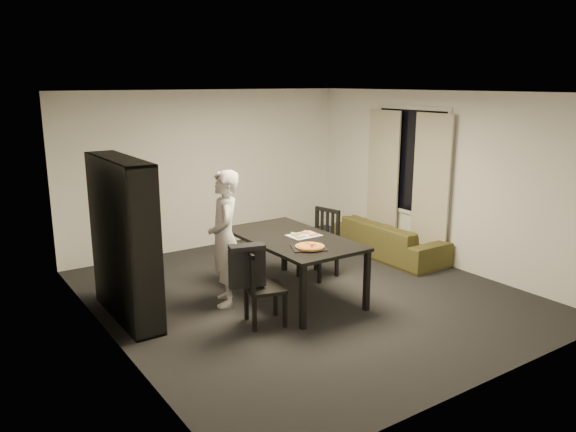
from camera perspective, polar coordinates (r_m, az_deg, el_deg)
room at (r=7.09m, az=1.80°, el=1.90°), size 5.01×5.51×2.61m
window_pane at (r=9.13m, az=12.34°, el=5.49°), size 0.02×1.40×1.60m
window_frame at (r=9.12m, az=12.32°, el=5.48°), size 0.03×1.52×1.72m
curtain_left at (r=8.77m, az=14.29°, el=2.75°), size 0.03×0.70×2.25m
curtain_right at (r=9.48m, az=9.61°, el=3.76°), size 0.03×0.70×2.25m
bookshelf at (r=6.75m, az=-16.34°, el=-2.31°), size 0.35×1.50×1.90m
dining_table at (r=7.18m, az=0.45°, el=-2.69°), size 1.06×1.90×0.79m
chair_left at (r=6.41m, az=-3.09°, el=-6.75°), size 0.51×0.51×0.90m
chair_right at (r=8.01m, az=3.50°, el=-2.25°), size 0.54×0.54×0.97m
draped_jacket at (r=6.30m, az=-4.18°, el=-4.91°), size 0.43×0.27×0.49m
person at (r=6.95m, az=-6.47°, el=-2.29°), size 0.62×0.73×1.69m
baking_tray at (r=6.69m, az=2.12°, el=-3.24°), size 0.50×0.46×0.01m
pepperoni_pizza at (r=6.67m, az=2.23°, el=-3.12°), size 0.35×0.35×0.03m
kitchen_towel at (r=7.22m, az=1.63°, el=-1.99°), size 0.40×0.30×0.01m
pizza_slices at (r=7.24m, az=1.51°, el=-1.86°), size 0.44×0.40×0.01m
sofa at (r=9.08m, az=10.28°, el=-2.32°), size 0.76×1.94×0.57m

